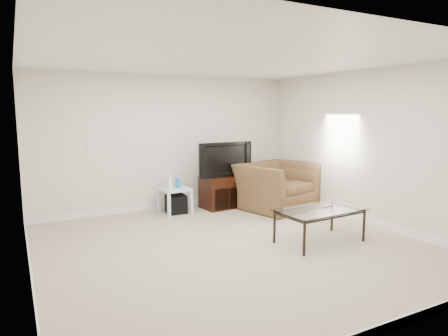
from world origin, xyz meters
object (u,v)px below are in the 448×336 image
television (222,159)px  recliner (277,178)px  tv_stand (222,192)px  coffee_table (320,226)px  side_table (175,201)px  subwoofer (176,204)px

television → recliner: television is taller
tv_stand → coffee_table: tv_stand is taller
tv_stand → recliner: 1.08m
television → side_table: size_ratio=2.17×
coffee_table → television: bearing=96.1°
tv_stand → coffee_table: 2.48m
television → side_table: (-0.95, 0.03, -0.71)m
subwoofer → coffee_table: bearing=-64.6°
recliner → side_table: bearing=148.3°
television → recliner: size_ratio=0.79×
subwoofer → side_table: bearing=-142.1°
television → coffee_table: size_ratio=0.86×
subwoofer → coffee_table: 2.76m
subwoofer → coffee_table: size_ratio=0.28×
tv_stand → side_table: (-0.95, 0.00, -0.08)m
tv_stand → recliner: bearing=-38.2°
subwoofer → tv_stand: bearing=-1.3°
tv_stand → recliner: (0.88, -0.56, 0.27)m
television → coffee_table: television is taller
recliner → coffee_table: recliner is taller
tv_stand → subwoofer: size_ratio=2.22×
recliner → television: bearing=134.3°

